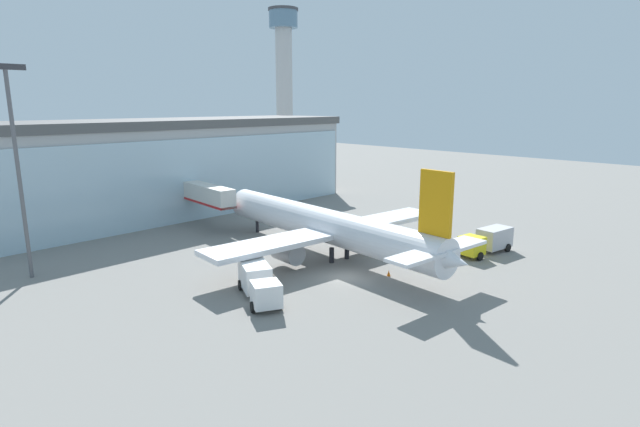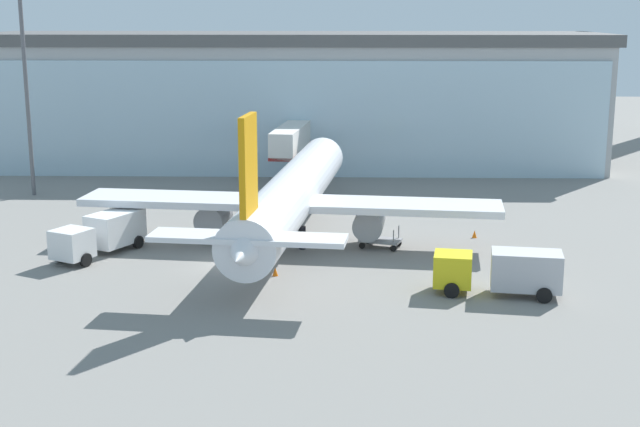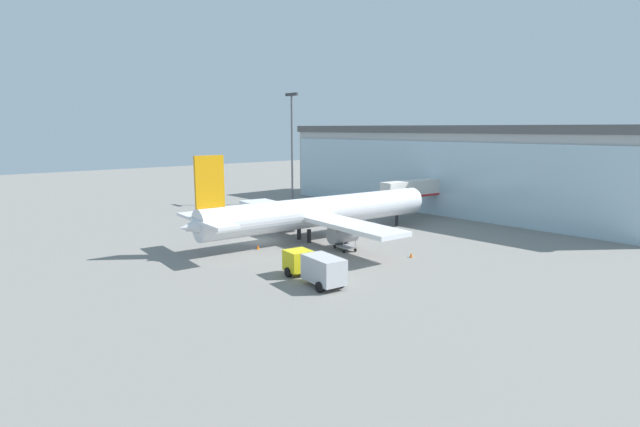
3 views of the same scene
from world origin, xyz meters
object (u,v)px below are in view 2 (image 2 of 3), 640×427
baggage_cart (380,240)px  safety_cone_nose (275,272)px  jet_bridge (293,139)px  safety_cone_wingtip (474,234)px  airplane (291,196)px  catering_truck (102,233)px  apron_light_mast (25,66)px  fuel_truck (502,271)px

baggage_cart → safety_cone_nose: baggage_cart is taller
jet_bridge → safety_cone_wingtip: 25.04m
jet_bridge → airplane: 21.58m
jet_bridge → catering_truck: 27.98m
safety_cone_nose → safety_cone_wingtip: same height
catering_truck → safety_cone_wingtip: (25.63, 6.60, -1.19)m
jet_bridge → safety_cone_wingtip: bearing=-138.2°
jet_bridge → safety_cone_wingtip: size_ratio=24.19×
catering_truck → airplane: bearing=133.6°
catering_truck → baggage_cart: catering_truck is taller
safety_cone_nose → safety_cone_wingtip: size_ratio=1.00×
airplane → catering_truck: size_ratio=4.71×
jet_bridge → airplane: airplane is taller
baggage_cart → safety_cone_wingtip: baggage_cart is taller
catering_truck → baggage_cart: size_ratio=2.43×
baggage_cart → safety_cone_nose: (-6.46, -7.36, -0.23)m
apron_light_mast → fuel_truck: 47.39m
jet_bridge → apron_light_mast: apron_light_mast is taller
baggage_cart → safety_cone_nose: size_ratio=5.66×
apron_light_mast → safety_cone_nose: 35.70m
apron_light_mast → fuel_truck: bearing=-33.7°
airplane → safety_cone_wingtip: size_ratio=64.77×
baggage_cart → jet_bridge: bearing=125.6°
safety_cone_nose → airplane: bearing=89.5°
apron_light_mast → catering_truck: bearing=-56.6°
apron_light_mast → safety_cone_nose: apron_light_mast is taller
baggage_cart → catering_truck: bearing=-155.3°
fuel_truck → safety_cone_nose: (-13.66, 2.69, -1.19)m
baggage_cart → airplane: bearing=-175.5°
catering_truck → fuel_truck: size_ratio=1.01×
fuel_truck → safety_cone_wingtip: fuel_truck is taller
airplane → fuel_truck: size_ratio=4.76×
apron_light_mast → safety_cone_nose: size_ratio=35.42×
airplane → baggage_cart: (6.38, -1.16, -2.83)m
apron_light_mast → safety_cone_wingtip: 41.64m
apron_light_mast → baggage_cart: size_ratio=6.25×
apron_light_mast → safety_cone_nose: (24.86, -23.04, -11.23)m
catering_truck → jet_bridge: bearing=-177.6°
fuel_truck → safety_cone_nose: size_ratio=13.59×
airplane → safety_cone_wingtip: 13.72m
safety_cone_nose → fuel_truck: bearing=-11.2°
jet_bridge → safety_cone_wingtip: jet_bridge is taller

